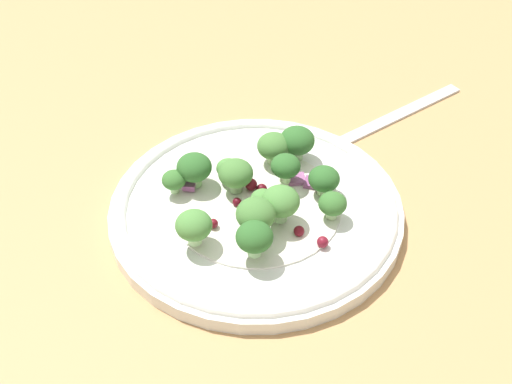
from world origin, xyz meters
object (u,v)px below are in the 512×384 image
at_px(plate, 256,209).
at_px(fork, 378,124).
at_px(broccoli_floret_0, 236,174).
at_px(broccoli_floret_1, 231,165).
at_px(broccoli_floret_2, 254,238).

distance_m(plate, fork, 0.17).
height_order(broccoli_floret_0, broccoli_floret_1, broccoli_floret_0).
height_order(plate, broccoli_floret_1, broccoli_floret_1).
xyz_separation_m(broccoli_floret_2, fork, (0.02, 0.21, -0.03)).
xyz_separation_m(plate, broccoli_floret_2, (0.03, -0.05, 0.03)).
bearing_deg(broccoli_floret_1, plate, -30.10).
distance_m(broccoli_floret_0, broccoli_floret_2, 0.08).
relative_size(plate, broccoli_floret_0, 8.22).
xyz_separation_m(plate, broccoli_floret_0, (-0.02, 0.01, 0.02)).
relative_size(plate, broccoli_floret_1, 11.94).
bearing_deg(plate, broccoli_floret_1, 149.90).
bearing_deg(fork, broccoli_floret_0, -113.04).
bearing_deg(broccoli_floret_1, fork, 61.56).
relative_size(broccoli_floret_0, broccoli_floret_1, 1.45).
relative_size(broccoli_floret_0, fork, 0.16).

